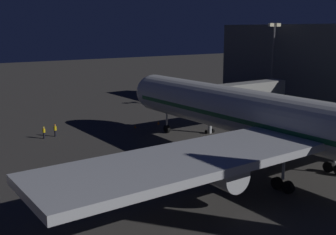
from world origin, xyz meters
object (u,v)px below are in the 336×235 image
ground_crew_by_belt_loader (44,132)px  ground_crew_near_nose_gear (55,130)px  airliner_at_gate (301,126)px  apron_floodlight_mast (273,61)px  traffic_cone_nose_starboard (135,126)px  jet_bridge (234,92)px  traffic_cone_nose_port (158,123)px

ground_crew_by_belt_loader → ground_crew_near_nose_gear: bearing=-172.6°
airliner_at_gate → apron_floodlight_mast: bearing=-134.7°
apron_floodlight_mast → ground_crew_near_nose_gear: (39.83, -5.33, -8.52)m
airliner_at_gate → traffic_cone_nose_starboard: 29.56m
jet_bridge → traffic_cone_nose_port: 13.25m
airliner_at_gate → jet_bridge: bearing=-116.6°
ground_crew_by_belt_loader → airliner_at_gate: bearing=117.5°
apron_floodlight_mast → ground_crew_near_nose_gear: bearing=-7.6°
ground_crew_by_belt_loader → apron_floodlight_mast: bearing=173.0°
traffic_cone_nose_starboard → apron_floodlight_mast: bearing=173.4°
airliner_at_gate → ground_crew_near_nose_gear: (14.33, -31.11, -4.58)m
apron_floodlight_mast → traffic_cone_nose_starboard: size_ratio=29.51×
apron_floodlight_mast → traffic_cone_nose_starboard: apron_floodlight_mast is taller
ground_crew_by_belt_loader → traffic_cone_nose_starboard: size_ratio=3.17×
ground_crew_by_belt_loader → traffic_cone_nose_port: bearing=174.1°
ground_crew_near_nose_gear → ground_crew_by_belt_loader: size_ratio=1.05×
jet_bridge → ground_crew_near_nose_gear: (24.18, -11.46, -4.70)m
jet_bridge → apron_floodlight_mast: 17.23m
traffic_cone_nose_starboard → jet_bridge: bearing=142.2°
airliner_at_gate → traffic_cone_nose_port: (-2.20, -29.00, -5.31)m
airliner_at_gate → ground_crew_by_belt_loader: size_ratio=34.19×
ground_crew_near_nose_gear → traffic_cone_nose_starboard: ground_crew_near_nose_gear is taller
apron_floodlight_mast → traffic_cone_nose_starboard: bearing=-6.6°
apron_floodlight_mast → ground_crew_by_belt_loader: bearing=-7.0°
ground_crew_by_belt_loader → traffic_cone_nose_port: ground_crew_by_belt_loader is taller
ground_crew_near_nose_gear → ground_crew_by_belt_loader: (1.73, 0.22, -0.05)m
jet_bridge → apron_floodlight_mast: apron_floodlight_mast is taller
traffic_cone_nose_starboard → airliner_at_gate: bearing=94.3°
apron_floodlight_mast → traffic_cone_nose_port: bearing=-7.9°
airliner_at_gate → traffic_cone_nose_starboard: bearing=-85.7°
airliner_at_gate → traffic_cone_nose_port: bearing=-94.3°
jet_bridge → ground_crew_by_belt_loader: bearing=-23.4°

